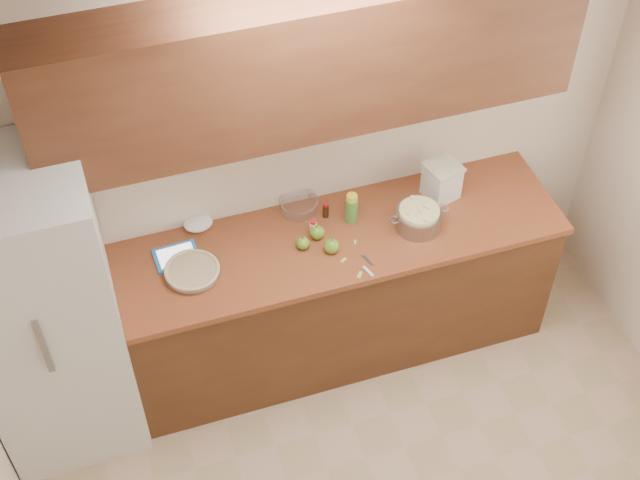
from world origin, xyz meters
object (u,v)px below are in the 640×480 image
object	(u,v)px
flour_canister	(442,180)
tablet	(177,256)
pie	(192,271)
colander	(419,218)

from	to	relation	value
flour_canister	tablet	distance (m)	1.49
pie	flour_canister	bearing A→B (deg)	5.97
colander	tablet	bearing A→B (deg)	172.08
colander	tablet	distance (m)	1.29
flour_canister	tablet	bearing A→B (deg)	-179.66
pie	colander	size ratio (longest dim) A/B	0.87
colander	tablet	size ratio (longest dim) A/B	1.43
flour_canister	colander	bearing A→B (deg)	-138.29
flour_canister	tablet	size ratio (longest dim) A/B	0.92
colander	flour_canister	size ratio (longest dim) A/B	1.55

